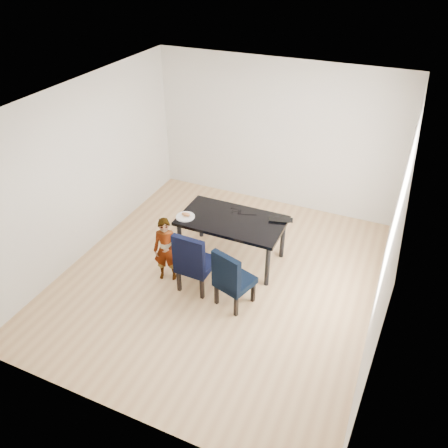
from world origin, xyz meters
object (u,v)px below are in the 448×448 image
at_px(laptop, 281,218).
at_px(plate, 185,217).
at_px(chair_left, 196,259).
at_px(chair_right, 235,277).
at_px(dining_table, 232,239).
at_px(child, 166,250).

bearing_deg(laptop, plate, 8.11).
xyz_separation_m(chair_left, laptop, (0.89, 1.12, 0.27)).
bearing_deg(chair_right, dining_table, 133.21).
xyz_separation_m(chair_right, plate, (-1.11, 0.68, 0.29)).
relative_size(chair_right, laptop, 2.58).
relative_size(chair_left, laptop, 2.73).
bearing_deg(dining_table, child, -130.94).
relative_size(dining_table, plate, 5.51).
bearing_deg(child, dining_table, 29.16).
bearing_deg(chair_left, dining_table, 76.94).
xyz_separation_m(dining_table, laptop, (0.68, 0.31, 0.39)).
bearing_deg(laptop, chair_right, 64.88).
height_order(chair_right, child, child).
distance_m(dining_table, chair_right, 1.01).
height_order(child, plate, child).
distance_m(dining_table, plate, 0.81).
relative_size(chair_right, child, 0.90).
xyz_separation_m(dining_table, chair_right, (0.43, -0.90, 0.09)).
relative_size(plate, laptop, 0.80).
distance_m(chair_right, child, 1.14).
xyz_separation_m(dining_table, plate, (-0.68, -0.23, 0.38)).
bearing_deg(laptop, child, 25.52).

